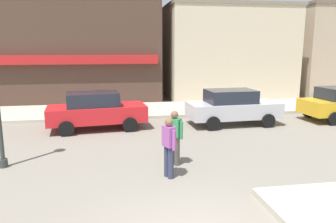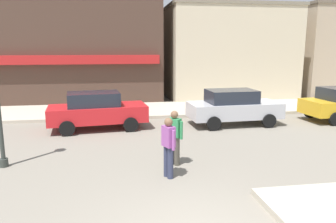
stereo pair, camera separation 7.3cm
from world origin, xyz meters
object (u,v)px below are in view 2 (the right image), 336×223
at_px(parked_car_nearest, 97,110).
at_px(parked_car_second, 233,107).
at_px(pedestrian_crossing_near, 174,136).
at_px(pedestrian_crossing_far, 169,146).

relative_size(parked_car_nearest, parked_car_second, 1.02).
relative_size(parked_car_nearest, pedestrian_crossing_near, 2.58).
bearing_deg(pedestrian_crossing_near, parked_car_nearest, 117.07).
relative_size(parked_car_second, pedestrian_crossing_near, 2.53).
relative_size(parked_car_nearest, pedestrian_crossing_far, 2.58).
distance_m(parked_car_nearest, pedestrian_crossing_far, 6.04).
bearing_deg(parked_car_nearest, pedestrian_crossing_far, -69.53).
distance_m(parked_car_nearest, pedestrian_crossing_near, 5.34).
height_order(parked_car_nearest, pedestrian_crossing_near, pedestrian_crossing_near).
bearing_deg(parked_car_nearest, parked_car_second, -1.65).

